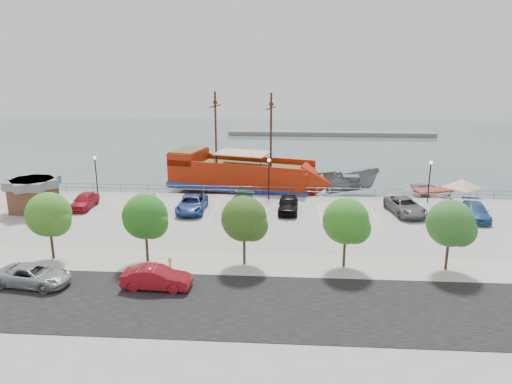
{
  "coord_description": "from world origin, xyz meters",
  "views": [
    {
      "loc": [
        2.09,
        -42.68,
        14.44
      ],
      "look_at": [
        -1.0,
        2.0,
        2.0
      ],
      "focal_mm": 35.0,
      "sensor_mm": 36.0,
      "label": 1
    }
  ],
  "objects": [
    {
      "name": "dock_mid",
      "position": [
        6.62,
        9.2,
        -0.79
      ],
      "size": [
        7.52,
        4.42,
        0.41
      ],
      "primitive_type": "cube",
      "rotation": [
        0.0,
        0.0,
        -0.35
      ],
      "color": "gray",
      "rests_on": "ground"
    },
    {
      "name": "street",
      "position": [
        0.0,
        -16.0,
        0.01
      ],
      "size": [
        100.0,
        8.0,
        0.04
      ],
      "primitive_type": "cube",
      "color": "black",
      "rests_on": "land_slab"
    },
    {
      "name": "parked_car_h",
      "position": [
        18.95,
        1.45,
        0.71
      ],
      "size": [
        2.56,
        5.08,
        1.42
      ],
      "primitive_type": "imported",
      "rotation": [
        0.0,
        0.0,
        -0.12
      ],
      "color": "#2D5587",
      "rests_on": "land_slab"
    },
    {
      "name": "pirate_ship",
      "position": [
        -2.08,
        11.73,
        1.0
      ],
      "size": [
        19.28,
        9.68,
        11.94
      ],
      "rotation": [
        0.0,
        0.0,
        -0.26
      ],
      "color": "#A11E06",
      "rests_on": "ground"
    },
    {
      "name": "tree_d",
      "position": [
        -0.85,
        -10.07,
        3.3
      ],
      "size": [
        3.3,
        3.2,
        5.0
      ],
      "color": "#473321",
      "rests_on": "sidewalk"
    },
    {
      "name": "parked_car_g",
      "position": [
        12.92,
        2.53,
        0.76
      ],
      "size": [
        3.52,
        5.84,
        1.52
      ],
      "primitive_type": "imported",
      "rotation": [
        0.0,
        0.0,
        0.19
      ],
      "color": "slate",
      "rests_on": "land_slab"
    },
    {
      "name": "fire_hydrant",
      "position": [
        -6.18,
        -10.8,
        0.36
      ],
      "size": [
        0.23,
        0.23,
        0.67
      ],
      "rotation": [
        0.0,
        0.0,
        -0.35
      ],
      "color": "yellow",
      "rests_on": "sidewalk"
    },
    {
      "name": "ground",
      "position": [
        0.0,
        0.0,
        -1.0
      ],
      "size": [
        160.0,
        160.0,
        0.0
      ],
      "primitive_type": "plane",
      "color": "#3A4B4B"
    },
    {
      "name": "lamp_post_mid",
      "position": [
        0.0,
        6.5,
        2.94
      ],
      "size": [
        0.36,
        0.36,
        4.28
      ],
      "color": "black",
      "rests_on": "land_slab"
    },
    {
      "name": "speedboat",
      "position": [
        17.71,
        10.69,
        -0.32
      ],
      "size": [
        6.56,
        7.7,
        1.35
      ],
      "primitive_type": "imported",
      "rotation": [
        0.0,
        0.0,
        0.34
      ],
      "color": "silver",
      "rests_on": "ground"
    },
    {
      "name": "street_sedan",
      "position": [
        -6.22,
        -14.18,
        0.72
      ],
      "size": [
        4.45,
        1.69,
        1.45
      ],
      "primitive_type": "imported",
      "rotation": [
        0.0,
        0.0,
        1.53
      ],
      "color": "maroon",
      "rests_on": "street"
    },
    {
      "name": "tree_b",
      "position": [
        -14.85,
        -10.07,
        3.3
      ],
      "size": [
        3.3,
        3.2,
        5.0
      ],
      "color": "#473321",
      "rests_on": "sidewalk"
    },
    {
      "name": "dock_west",
      "position": [
        -12.52,
        9.2,
        -0.82
      ],
      "size": [
        6.44,
        2.84,
        0.36
      ],
      "primitive_type": "cube",
      "rotation": [
        0.0,
        0.0,
        -0.18
      ],
      "color": "gray",
      "rests_on": "ground"
    },
    {
      "name": "land_slab",
      "position": [
        0.0,
        -21.0,
        -0.6
      ],
      "size": [
        100.0,
        58.0,
        1.2
      ],
      "primitive_type": "cube",
      "color": "gray",
      "rests_on": "ground"
    },
    {
      "name": "dock_east",
      "position": [
        16.3,
        9.2,
        -0.78
      ],
      "size": [
        8.03,
        5.0,
        0.44
      ],
      "primitive_type": "cube",
      "rotation": [
        0.0,
        0.0,
        -0.39
      ],
      "color": "gray",
      "rests_on": "ground"
    },
    {
      "name": "parked_car_d",
      "position": [
        -2.55,
        1.47,
        0.78
      ],
      "size": [
        2.86,
        5.59,
        1.55
      ],
      "primitive_type": "imported",
      "rotation": [
        0.0,
        0.0,
        -0.13
      ],
      "color": "#215E2D",
      "rests_on": "land_slab"
    },
    {
      "name": "lamp_post_right",
      "position": [
        16.0,
        6.5,
        2.94
      ],
      "size": [
        0.36,
        0.36,
        4.28
      ],
      "color": "black",
      "rests_on": "land_slab"
    },
    {
      "name": "tree_e",
      "position": [
        6.15,
        -10.07,
        3.3
      ],
      "size": [
        3.3,
        3.2,
        5.0
      ],
      "color": "#473321",
      "rests_on": "sidewalk"
    },
    {
      "name": "shed",
      "position": [
        -22.04,
        1.08,
        1.66
      ],
      "size": [
        4.03,
        4.03,
        3.11
      ],
      "rotation": [
        0.0,
        0.0,
        -0.07
      ],
      "color": "brown",
      "rests_on": "land_slab"
    },
    {
      "name": "tree_c",
      "position": [
        -7.85,
        -10.07,
        3.3
      ],
      "size": [
        3.3,
        3.2,
        5.0
      ],
      "color": "#473321",
      "rests_on": "sidewalk"
    },
    {
      "name": "parked_car_a",
      "position": [
        -17.68,
        2.3,
        0.74
      ],
      "size": [
        1.78,
        4.36,
        1.48
      ],
      "primitive_type": "imported",
      "rotation": [
        0.0,
        0.0,
        0.01
      ],
      "color": "#AE1826",
      "rests_on": "land_slab"
    },
    {
      "name": "parked_car_c",
      "position": [
        -7.08,
        1.91,
        0.75
      ],
      "size": [
        2.63,
        5.47,
        1.5
      ],
      "primitive_type": "imported",
      "rotation": [
        0.0,
        0.0,
        0.02
      ],
      "color": "#28478A",
      "rests_on": "land_slab"
    },
    {
      "name": "tree_f",
      "position": [
        13.15,
        -10.07,
        3.3
      ],
      "size": [
        3.3,
        3.2,
        5.0
      ],
      "color": "#473321",
      "rests_on": "sidewalk"
    },
    {
      "name": "street_van",
      "position": [
        -14.27,
        -14.25,
        0.67
      ],
      "size": [
        5.11,
        2.88,
        1.35
      ],
      "primitive_type": "imported",
      "rotation": [
        0.0,
        0.0,
        1.43
      ],
      "color": "#9A9EA2",
      "rests_on": "street"
    },
    {
      "name": "parked_car_b",
      "position": [
        -11.54,
        2.16,
        0.73
      ],
      "size": [
        2.33,
        4.64,
        1.46
      ],
      "primitive_type": "imported",
      "rotation": [
        0.0,
        0.0,
        0.18
      ],
      "color": "#A5A7AA",
      "rests_on": "land_slab"
    },
    {
      "name": "sidewalk",
      "position": [
        0.0,
        -10.0,
        0.01
      ],
      "size": [
        100.0,
        4.0,
        0.05
      ],
      "primitive_type": "cube",
      "color": "#AAA797",
      "rests_on": "land_slab"
    },
    {
      "name": "far_shore",
      "position": [
        10.0,
        55.0,
        -0.6
      ],
      "size": [
        40.0,
        3.0,
        0.8
      ],
      "primitive_type": "cube",
      "color": "slate",
      "rests_on": "ground"
    },
    {
      "name": "seawall_railing",
      "position": [
        0.0,
        7.8,
        0.53
      ],
      "size": [
        50.0,
        0.06,
        1.0
      ],
      "color": "slate",
      "rests_on": "land_slab"
    },
    {
      "name": "patrol_boat",
      "position": [
        8.98,
        12.22,
        0.32
      ],
      "size": [
        7.29,
        4.53,
        2.64
      ],
      "primitive_type": "imported",
      "rotation": [
        0.0,
        0.0,
        1.88
      ],
      "color": "slate",
      "rests_on": "ground"
    },
    {
      "name": "lamp_post_left",
      "position": [
        -18.0,
        6.5,
        2.94
      ],
      "size": [
        0.36,
        0.36,
        4.28
      ],
      "color": "black",
      "rests_on": "land_slab"
    },
    {
      "name": "parked_car_e",
      "position": [
        2.02,
        2.32,
        0.78
      ],
      "size": [
        1.98,
        4.64,
        1.56
      ],
      "primitive_type": "imported",
      "rotation": [
        0.0,
        0.0,
        -0.03
      ],
      "color": "black",
      "rests_on": "land_slab"
    },
    {
      "name": "canopy_tent",
      "position": [
        18.74,
        5.25,
        2.76
      ],
      "size": [
        4.09,
        4.09,
        3.18
      ],
      "rotation": [
        0.0,
        0.0,
        -0.08
      ],
      "color": "slate",
      "rests_on": "land_slab"
    }
  ]
}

